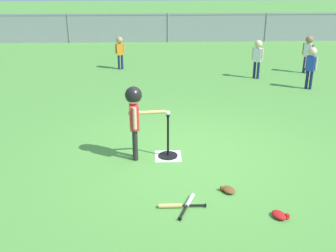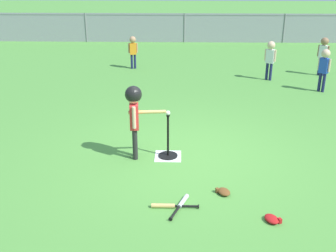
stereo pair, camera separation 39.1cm
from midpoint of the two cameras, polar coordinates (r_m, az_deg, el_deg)
The scene contains 14 objects.
ground_plane at distance 6.85m, azimuth 1.57°, elevation -4.27°, with size 60.00×60.00×0.00m, color #51933D.
home_plate at distance 6.84m, azimuth -1.64°, elevation -4.26°, with size 0.44×0.44×0.01m, color white.
batting_tee at distance 6.79m, azimuth -1.65°, elevation -3.37°, with size 0.32×0.32×0.74m.
baseball_on_tee at distance 6.54m, azimuth -1.71°, elevation 1.83°, with size 0.07×0.07×0.07m, color white.
batter_child at distance 6.47m, azimuth -6.48°, elevation 2.47°, with size 0.65×0.35×1.24m.
fielder_near_left at distance 11.55m, azimuth 11.52°, elevation 9.87°, with size 0.29×0.21×1.07m.
fielder_deep_center at distance 12.51m, azimuth 18.23°, elevation 10.18°, with size 0.27×0.23×1.09m.
fielder_deep_right at distance 12.49m, azimuth -7.68°, elevation 10.73°, with size 0.29×0.19×0.98m.
fielder_near_right at distance 10.88m, azimuth 18.50°, elevation 8.46°, with size 0.24×0.24×1.07m.
spare_bat_silver at distance 5.54m, azimuth 0.84°, elevation -10.78°, with size 0.27×0.58×0.06m.
spare_bat_wood at distance 5.49m, azimuth -1.01°, elevation -11.15°, with size 0.63×0.06×0.06m.
glove_by_plate at distance 5.44m, azimuth 13.37°, elevation -12.10°, with size 0.24×0.26×0.07m.
glove_near_bats at distance 5.86m, azimuth 6.57°, elevation -8.91°, with size 0.23×0.26×0.07m.
outfield_fence at distance 16.86m, azimuth -0.71°, elevation 13.75°, with size 16.06×0.06×1.15m.
Camera 1 is at (-0.61, -6.13, 3.03)m, focal length 43.41 mm.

